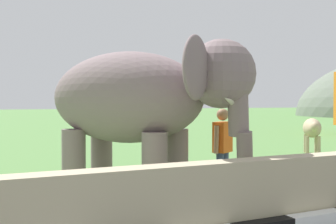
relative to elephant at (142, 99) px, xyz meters
The scene contains 4 objects.
barrier_parapet 2.99m from the elephant, 114.43° to the right, with size 28.00×0.36×1.00m, color tan.
elephant is the anchor object (origin of this frame).
person_handler 1.79m from the elephant, 12.43° to the right, with size 0.61×0.42×1.66m.
cow_near 8.50m from the elephant, 25.23° to the left, with size 1.53×1.72×1.23m.
Camera 1 is at (0.36, -0.45, 1.77)m, focal length 43.87 mm.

